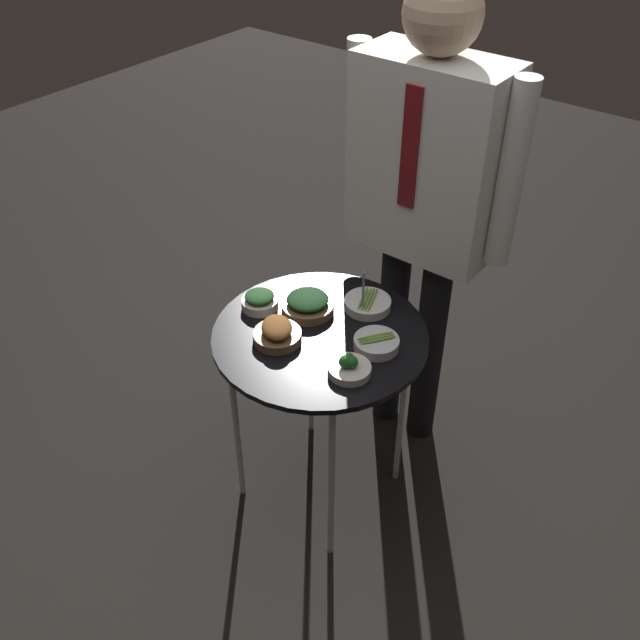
# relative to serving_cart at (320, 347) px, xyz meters

# --- Properties ---
(ground_plane) EXTENTS (8.00, 8.00, 0.00)m
(ground_plane) POSITION_rel_serving_cart_xyz_m (0.00, 0.00, -0.64)
(ground_plane) COLOR black
(serving_cart) EXTENTS (0.65, 0.65, 0.69)m
(serving_cart) POSITION_rel_serving_cart_xyz_m (0.00, 0.00, 0.00)
(serving_cart) COLOR black
(serving_cart) RESTS_ON ground_plane
(bowl_broccoli_mid_left) EXTENTS (0.12, 0.12, 0.06)m
(bowl_broccoli_mid_left) POSITION_rel_serving_cart_xyz_m (0.17, -0.09, 0.07)
(bowl_broccoli_mid_left) COLOR silver
(bowl_broccoli_mid_left) RESTS_ON serving_cart
(bowl_roast_near_rim) EXTENTS (0.15, 0.15, 0.07)m
(bowl_roast_near_rim) POSITION_rel_serving_cart_xyz_m (-0.08, -0.10, 0.08)
(bowl_roast_near_rim) COLOR brown
(bowl_roast_near_rim) RESTS_ON serving_cart
(bowl_spinach_front_right) EXTENTS (0.16, 0.16, 0.06)m
(bowl_spinach_front_right) POSITION_rel_serving_cart_xyz_m (-0.10, 0.06, 0.08)
(bowl_spinach_front_right) COLOR brown
(bowl_spinach_front_right) RESTS_ON serving_cart
(bowl_asparagus_far_rim) EXTENTS (0.13, 0.13, 0.04)m
(bowl_asparagus_far_rim) POSITION_rel_serving_cart_xyz_m (0.17, 0.05, 0.07)
(bowl_asparagus_far_rim) COLOR silver
(bowl_asparagus_far_rim) RESTS_ON serving_cart
(bowl_asparagus_back_right) EXTENTS (0.15, 0.15, 0.16)m
(bowl_asparagus_back_right) POSITION_rel_serving_cart_xyz_m (0.04, 0.19, 0.07)
(bowl_asparagus_back_right) COLOR white
(bowl_asparagus_back_right) RESTS_ON serving_cart
(bowl_spinach_center) EXTENTS (0.11, 0.11, 0.05)m
(bowl_spinach_center) POSITION_rel_serving_cart_xyz_m (-0.23, -0.01, 0.08)
(bowl_spinach_center) COLOR white
(bowl_spinach_center) RESTS_ON serving_cart
(waiter_figure) EXTENTS (0.60, 0.23, 1.62)m
(waiter_figure) POSITION_rel_serving_cart_xyz_m (0.06, 0.45, 0.39)
(waiter_figure) COLOR black
(waiter_figure) RESTS_ON ground_plane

